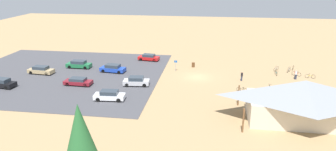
{
  "coord_description": "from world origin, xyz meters",
  "views": [
    {
      "loc": [
        -2.36,
        53.13,
        17.91
      ],
      "look_at": [
        4.79,
        3.42,
        1.2
      ],
      "focal_mm": 33.39,
      "sensor_mm": 36.0,
      "label": 1
    }
  ],
  "objects_px": {
    "bicycle_yellow_front_row": "(310,76)",
    "bicycle_silver_lone_west": "(289,70)",
    "car_white_near_entry": "(109,95)",
    "visitor_at_bikes": "(242,76)",
    "bicycle_purple_near_sign": "(277,92)",
    "bicycle_orange_yard_center": "(293,68)",
    "lot_sign": "(176,64)",
    "pine_center": "(80,130)",
    "bicycle_green_trailside": "(270,88)",
    "car_green_aisle_side": "(79,64)",
    "car_maroon_front_row": "(78,81)",
    "visitor_by_pavilion": "(296,74)",
    "bicycle_red_yard_left": "(296,74)",
    "bicycle_black_yard_right": "(242,89)",
    "car_black_back_corner": "(1,83)",
    "car_red_inner_stall": "(149,57)",
    "trash_bin": "(193,65)",
    "car_tan_by_curb": "(41,70)",
    "car_blue_second_row": "(113,68)",
    "bicycle_teal_edge_north": "(276,73)",
    "bicycle_white_by_bin": "(276,69)",
    "bike_pavilion": "(304,99)",
    "car_silver_far_end": "(136,81)",
    "bicycle_blue_edge_south": "(259,91)"
  },
  "relations": [
    {
      "from": "bicycle_yellow_front_row",
      "to": "bicycle_silver_lone_west",
      "type": "relative_size",
      "value": 1.13
    },
    {
      "from": "car_white_near_entry",
      "to": "visitor_at_bikes",
      "type": "distance_m",
      "value": 22.96
    },
    {
      "from": "bicycle_purple_near_sign",
      "to": "bicycle_orange_yard_center",
      "type": "bearing_deg",
      "value": -111.52
    },
    {
      "from": "lot_sign",
      "to": "pine_center",
      "type": "height_order",
      "value": "pine_center"
    },
    {
      "from": "bicycle_green_trailside",
      "to": "car_green_aisle_side",
      "type": "height_order",
      "value": "car_green_aisle_side"
    },
    {
      "from": "bicycle_green_trailside",
      "to": "car_maroon_front_row",
      "type": "bearing_deg",
      "value": 3.91
    },
    {
      "from": "pine_center",
      "to": "visitor_by_pavilion",
      "type": "relative_size",
      "value": 4.24
    },
    {
      "from": "pine_center",
      "to": "bicycle_silver_lone_west",
      "type": "xyz_separation_m",
      "value": [
        -25.42,
        -35.98,
        -4.58
      ]
    },
    {
      "from": "bicycle_red_yard_left",
      "to": "bicycle_black_yard_right",
      "type": "relative_size",
      "value": 0.9
    },
    {
      "from": "car_white_near_entry",
      "to": "car_black_back_corner",
      "type": "xyz_separation_m",
      "value": [
        19.13,
        -2.7,
        0.01
      ]
    },
    {
      "from": "car_red_inner_stall",
      "to": "visitor_by_pavilion",
      "type": "height_order",
      "value": "visitor_by_pavilion"
    },
    {
      "from": "trash_bin",
      "to": "bicycle_orange_yard_center",
      "type": "distance_m",
      "value": 19.19
    },
    {
      "from": "bicycle_yellow_front_row",
      "to": "bicycle_green_trailside",
      "type": "bearing_deg",
      "value": 41.77
    },
    {
      "from": "car_red_inner_stall",
      "to": "car_black_back_corner",
      "type": "height_order",
      "value": "car_black_back_corner"
    },
    {
      "from": "bicycle_orange_yard_center",
      "to": "car_green_aisle_side",
      "type": "bearing_deg",
      "value": 6.88
    },
    {
      "from": "car_black_back_corner",
      "to": "car_tan_by_curb",
      "type": "relative_size",
      "value": 1.0
    },
    {
      "from": "trash_bin",
      "to": "car_blue_second_row",
      "type": "height_order",
      "value": "car_blue_second_row"
    },
    {
      "from": "bicycle_orange_yard_center",
      "to": "lot_sign",
      "type": "bearing_deg",
      "value": 10.74
    },
    {
      "from": "lot_sign",
      "to": "bicycle_green_trailside",
      "type": "distance_m",
      "value": 17.89
    },
    {
      "from": "lot_sign",
      "to": "bicycle_orange_yard_center",
      "type": "relative_size",
      "value": 1.29
    },
    {
      "from": "bicycle_green_trailside",
      "to": "bicycle_teal_edge_north",
      "type": "bearing_deg",
      "value": -106.39
    },
    {
      "from": "pine_center",
      "to": "bicycle_green_trailside",
      "type": "bearing_deg",
      "value": -128.48
    },
    {
      "from": "bicycle_white_by_bin",
      "to": "bicycle_silver_lone_west",
      "type": "height_order",
      "value": "bicycle_silver_lone_west"
    },
    {
      "from": "bike_pavilion",
      "to": "pine_center",
      "type": "relative_size",
      "value": 2.05
    },
    {
      "from": "bicycle_black_yard_right",
      "to": "car_silver_far_end",
      "type": "height_order",
      "value": "car_silver_far_end"
    },
    {
      "from": "trash_bin",
      "to": "car_maroon_front_row",
      "type": "relative_size",
      "value": 0.19
    },
    {
      "from": "trash_bin",
      "to": "bicycle_blue_edge_south",
      "type": "xyz_separation_m",
      "value": [
        -11.05,
        12.81,
        -0.06
      ]
    },
    {
      "from": "bicycle_green_trailside",
      "to": "trash_bin",
      "type": "bearing_deg",
      "value": -40.66
    },
    {
      "from": "bicycle_teal_edge_north",
      "to": "car_silver_far_end",
      "type": "height_order",
      "value": "car_silver_far_end"
    },
    {
      "from": "bicycle_white_by_bin",
      "to": "bicycle_orange_yard_center",
      "type": "bearing_deg",
      "value": -159.25
    },
    {
      "from": "bicycle_black_yard_right",
      "to": "car_white_near_entry",
      "type": "distance_m",
      "value": 20.47
    },
    {
      "from": "bicycle_black_yard_right",
      "to": "car_tan_by_curb",
      "type": "relative_size",
      "value": 0.33
    },
    {
      "from": "bike_pavilion",
      "to": "bicycle_green_trailside",
      "type": "relative_size",
      "value": 8.31
    },
    {
      "from": "trash_bin",
      "to": "car_white_near_entry",
      "type": "height_order",
      "value": "car_white_near_entry"
    },
    {
      "from": "bicycle_blue_edge_south",
      "to": "bicycle_teal_edge_north",
      "type": "bearing_deg",
      "value": -113.21
    },
    {
      "from": "bicycle_purple_near_sign",
      "to": "visitor_at_bikes",
      "type": "bearing_deg",
      "value": -48.23
    },
    {
      "from": "bicycle_teal_edge_north",
      "to": "bicycle_orange_yard_center",
      "type": "distance_m",
      "value": 5.48
    },
    {
      "from": "visitor_at_bikes",
      "to": "car_maroon_front_row",
      "type": "bearing_deg",
      "value": 12.89
    },
    {
      "from": "bicycle_red_yard_left",
      "to": "bicycle_white_by_bin",
      "type": "relative_size",
      "value": 1.04
    },
    {
      "from": "bicycle_silver_lone_west",
      "to": "car_red_inner_stall",
      "type": "xyz_separation_m",
      "value": [
        27.63,
        -4.05,
        0.32
      ]
    },
    {
      "from": "bicycle_teal_edge_north",
      "to": "bicycle_green_trailside",
      "type": "distance_m",
      "value": 8.57
    },
    {
      "from": "car_tan_by_curb",
      "to": "visitor_by_pavilion",
      "type": "relative_size",
      "value": 2.75
    },
    {
      "from": "car_green_aisle_side",
      "to": "visitor_at_bikes",
      "type": "distance_m",
      "value": 31.02
    },
    {
      "from": "bicycle_black_yard_right",
      "to": "car_white_near_entry",
      "type": "xyz_separation_m",
      "value": [
        19.46,
        6.34,
        0.42
      ]
    },
    {
      "from": "bicycle_green_trailside",
      "to": "car_blue_second_row",
      "type": "distance_m",
      "value": 28.12
    },
    {
      "from": "pine_center",
      "to": "bicycle_orange_yard_center",
      "type": "xyz_separation_m",
      "value": [
        -26.6,
        -37.72,
        -4.62
      ]
    },
    {
      "from": "car_silver_far_end",
      "to": "car_maroon_front_row",
      "type": "bearing_deg",
      "value": 7.25
    },
    {
      "from": "car_green_aisle_side",
      "to": "bicycle_teal_edge_north",
      "type": "bearing_deg",
      "value": -178.37
    },
    {
      "from": "car_blue_second_row",
      "to": "car_maroon_front_row",
      "type": "height_order",
      "value": "car_blue_second_row"
    },
    {
      "from": "car_silver_far_end",
      "to": "pine_center",
      "type": "bearing_deg",
      "value": 92.73
    }
  ]
}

